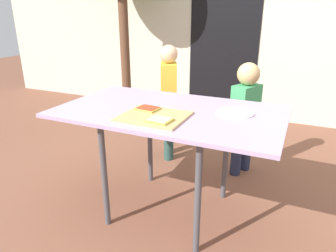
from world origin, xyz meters
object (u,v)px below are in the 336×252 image
object	(u,v)px
dining_table	(169,119)
pizza_slice_near_right	(160,120)
pizza_slice_far_left	(148,109)
child_right	(245,111)
cutting_board	(154,116)
plate_white_right	(235,113)
child_left	(169,96)

from	to	relation	value
dining_table	pizza_slice_near_right	size ratio (longest dim) A/B	10.24
pizza_slice_far_left	pizza_slice_near_right	distance (m)	0.23
pizza_slice_far_left	child_right	world-z (taller)	child_right
dining_table	cutting_board	xyz separation A→B (m)	(-0.02, -0.18, 0.07)
pizza_slice_far_left	dining_table	bearing A→B (deg)	43.94
pizza_slice_near_right	plate_white_right	bearing A→B (deg)	46.19
cutting_board	pizza_slice_far_left	distance (m)	0.11
pizza_slice_far_left	plate_white_right	bearing A→B (deg)	21.28
pizza_slice_far_left	child_right	bearing A→B (deg)	62.73
cutting_board	child_left	xyz separation A→B (m)	(-0.34, 0.97, -0.15)
child_left	cutting_board	bearing A→B (deg)	-70.61
pizza_slice_near_right	child_right	world-z (taller)	child_right
dining_table	plate_white_right	distance (m)	0.41
dining_table	child_left	distance (m)	0.88
child_right	child_left	bearing A→B (deg)	177.83
plate_white_right	child_right	size ratio (longest dim) A/B	0.24
pizza_slice_far_left	child_left	world-z (taller)	child_left
pizza_slice_near_right	plate_white_right	size ratio (longest dim) A/B	0.61
pizza_slice_far_left	cutting_board	bearing A→B (deg)	-43.07
child_left	child_right	world-z (taller)	child_left
dining_table	plate_white_right	xyz separation A→B (m)	(0.40, 0.10, 0.07)
dining_table	child_right	bearing A→B (deg)	65.87
pizza_slice_near_right	child_right	bearing A→B (deg)	74.37
pizza_slice_near_right	child_left	xyz separation A→B (m)	(-0.42, 1.05, -0.16)
cutting_board	pizza_slice_far_left	xyz separation A→B (m)	(-0.08, 0.08, 0.01)
cutting_board	pizza_slice_near_right	bearing A→B (deg)	-47.17
cutting_board	pizza_slice_near_right	size ratio (longest dim) A/B	2.74
pizza_slice_far_left	child_left	distance (m)	0.94
child_left	dining_table	bearing A→B (deg)	-65.51
pizza_slice_near_right	child_left	size ratio (longest dim) A/B	0.13
child_left	child_right	distance (m)	0.71
pizza_slice_far_left	pizza_slice_near_right	world-z (taller)	same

